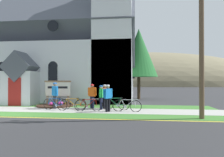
% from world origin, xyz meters
% --- Properties ---
extents(ground, '(140.00, 140.00, 0.00)m').
position_xyz_m(ground, '(0.00, 4.00, 0.00)').
color(ground, '#333335').
extents(sidewalk_slab, '(32.00, 2.23, 0.01)m').
position_xyz_m(sidewalk_slab, '(0.47, 1.88, 0.01)').
color(sidewalk_slab, '#B7B5AD').
rests_on(sidewalk_slab, ground).
extents(grass_verge, '(32.00, 1.51, 0.01)m').
position_xyz_m(grass_verge, '(0.47, 0.01, 0.00)').
color(grass_verge, '#427F33').
rests_on(grass_verge, ground).
extents(church_lawn, '(24.00, 2.09, 0.01)m').
position_xyz_m(church_lawn, '(0.47, 4.03, 0.00)').
color(church_lawn, '#427F33').
rests_on(church_lawn, ground).
extents(curb_paint_stripe, '(28.00, 0.16, 0.01)m').
position_xyz_m(curb_paint_stripe, '(0.47, -0.90, 0.00)').
color(curb_paint_stripe, yellow).
rests_on(curb_paint_stripe, ground).
extents(church_building, '(13.19, 11.09, 12.74)m').
position_xyz_m(church_building, '(0.92, 9.36, 4.82)').
color(church_building, silver).
rests_on(church_building, ground).
extents(church_sign, '(2.06, 0.13, 1.88)m').
position_xyz_m(church_sign, '(1.27, 4.09, 1.24)').
color(church_sign, '#7F6047').
rests_on(church_sign, ground).
extents(flower_bed, '(2.69, 2.69, 0.34)m').
position_xyz_m(flower_bed, '(1.28, 3.67, 0.07)').
color(flower_bed, '#382319').
rests_on(flower_bed, ground).
extents(bicycle_orange, '(1.74, 0.08, 0.77)m').
position_xyz_m(bicycle_orange, '(3.06, 2.22, 0.37)').
color(bicycle_orange, black).
rests_on(bicycle_orange, ground).
extents(bicycle_silver, '(1.78, 0.27, 0.78)m').
position_xyz_m(bicycle_silver, '(6.59, 1.70, 0.37)').
color(bicycle_silver, black).
rests_on(bicycle_silver, ground).
extents(bicycle_red, '(1.75, 0.45, 0.83)m').
position_xyz_m(bicycle_red, '(2.01, 1.79, 0.39)').
color(bicycle_red, black).
rests_on(bicycle_red, ground).
extents(bicycle_yellow, '(1.79, 0.15, 0.83)m').
position_xyz_m(bicycle_yellow, '(5.85, 2.32, 0.38)').
color(bicycle_yellow, black).
rests_on(bicycle_yellow, ground).
extents(bicycle_blue, '(1.71, 0.37, 0.78)m').
position_xyz_m(bicycle_blue, '(4.22, 1.62, 0.37)').
color(bicycle_blue, black).
rests_on(bicycle_blue, ground).
extents(cyclist_in_blue_jersey, '(0.52, 0.55, 1.64)m').
position_xyz_m(cyclist_in_blue_jersey, '(5.46, 1.41, 0.95)').
color(cyclist_in_blue_jersey, black).
rests_on(cyclist_in_blue_jersey, ground).
extents(cyclist_in_green_jersey, '(0.25, 0.67, 1.57)m').
position_xyz_m(cyclist_in_green_jersey, '(4.89, 2.38, 0.91)').
color(cyclist_in_green_jersey, '#191E38').
rests_on(cyclist_in_green_jersey, ground).
extents(cyclist_in_yellow_jersey, '(0.50, 0.65, 1.76)m').
position_xyz_m(cyclist_in_yellow_jersey, '(1.75, 2.39, 1.04)').
color(cyclist_in_yellow_jersey, '#2D2D33').
rests_on(cyclist_in_yellow_jersey, ground).
extents(cyclist_in_white_jersey, '(0.57, 0.48, 1.62)m').
position_xyz_m(cyclist_in_white_jersey, '(5.08, 2.74, 0.94)').
color(cyclist_in_white_jersey, black).
rests_on(cyclist_in_white_jersey, ground).
extents(cyclist_in_orange_jersey, '(0.62, 0.36, 1.65)m').
position_xyz_m(cyclist_in_orange_jersey, '(4.19, 2.84, 0.96)').
color(cyclist_in_orange_jersey, '#191E38').
rests_on(cyclist_in_orange_jersey, ground).
extents(utility_pole, '(3.12, 0.28, 8.63)m').
position_xyz_m(utility_pole, '(10.27, -0.21, 4.78)').
color(utility_pole, brown).
rests_on(utility_pole, ground).
extents(roadside_conifer, '(3.85, 3.85, 7.19)m').
position_xyz_m(roadside_conifer, '(7.46, 10.23, 4.71)').
color(roadside_conifer, '#3D2D1E').
rests_on(roadside_conifer, ground).
extents(distant_hill, '(95.35, 44.72, 24.96)m').
position_xyz_m(distant_hill, '(9.79, 69.37, 0.00)').
color(distant_hill, '#847A5B').
rests_on(distant_hill, ground).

